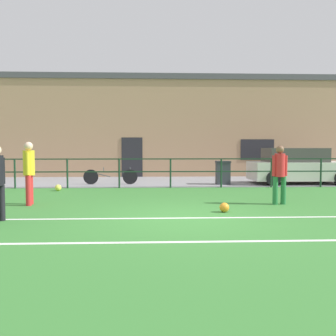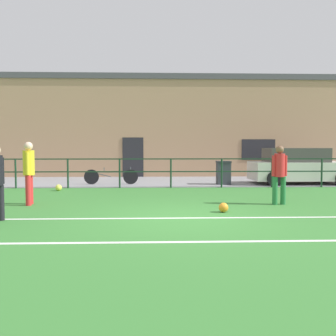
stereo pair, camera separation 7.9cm
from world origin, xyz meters
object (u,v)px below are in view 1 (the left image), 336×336
Objects in this scene: player_winger at (280,171)px; trash_bin_1 at (282,168)px; bicycle_parked_0 at (110,177)px; trash_bin_0 at (223,172)px; player_striker at (29,169)px; soccer_ball_match at (58,188)px; soccer_ball_spare at (224,207)px; parked_car_red at (298,167)px.

trash_bin_1 is at bearing 61.08° from player_winger.
bicycle_parked_0 is 4.77m from trash_bin_0.
player_striker is 1.75× the size of trash_bin_1.
player_winger is 7.74m from soccer_ball_match.
soccer_ball_spare is at bearing 67.66° from player_striker.
parked_car_red is (4.50, 6.54, 0.63)m from soccer_ball_spare.
player_winger is at bearing -116.86° from parked_car_red.
soccer_ball_spare is at bearing -155.44° from player_winger.
soccer_ball_match is 11.30m from trash_bin_1.
bicycle_parked_0 is at bearing 51.68° from soccer_ball_match.
bicycle_parked_0 is (-5.31, 5.39, -0.58)m from player_winger.
player_striker is at bearing -106.79° from bicycle_parked_0.
soccer_ball_match is at bearing -153.52° from trash_bin_1.
player_winger is at bearing 80.51° from player_striker.
parked_car_red reaches higher than soccer_ball_match.
soccer_ball_match is 0.24× the size of trash_bin_1.
parked_car_red is (9.62, 5.23, -0.24)m from player_striker.
bicycle_parked_0 is (1.57, 5.22, -0.63)m from player_striker.
trash_bin_0 is (1.21, 6.36, 0.40)m from soccer_ball_spare.
trash_bin_1 is at bearing 62.60° from soccer_ball_spare.
parked_car_red is 8.06m from bicycle_parked_0.
bicycle_parked_0 is 8.98m from trash_bin_1.
player_winger reaches higher than trash_bin_1.
player_striker reaches higher than soccer_ball_spare.
trash_bin_0 is at bearing -2.05° from bicycle_parked_0.
trash_bin_0 is 1.00× the size of trash_bin_1.
trash_bin_0 is (6.40, 1.90, 0.40)m from soccer_ball_match.
player_striker is 5.49m from bicycle_parked_0.
bicycle_parked_0 is at bearing 177.95° from trash_bin_0.
player_striker is at bearing 165.67° from soccer_ball_spare.
trash_bin_0 is at bearing 120.54° from player_striker.
player_winger is 2.24m from soccer_ball_spare.
player_winger is at bearing -110.71° from trash_bin_1.
player_striker is 7.42× the size of soccer_ball_match.
player_striker is at bearing -140.84° from trash_bin_1.
soccer_ball_match is at bearing 173.15° from player_striker.
player_winger is 0.39× the size of parked_car_red.
parked_car_red is at bearing 55.48° from soccer_ball_spare.
trash_bin_1 is (10.04, 8.18, -0.46)m from player_striker.
soccer_ball_spare is 6.48m from trash_bin_0.
parked_car_red is at bearing 12.13° from soccer_ball_match.
soccer_ball_spare reaches higher than soccer_ball_match.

